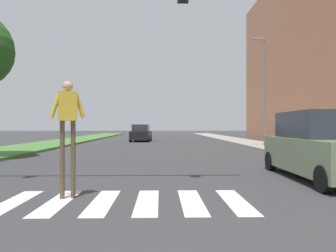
{
  "coord_description": "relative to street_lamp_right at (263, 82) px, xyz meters",
  "views": [
    {
      "loc": [
        0.72,
        -0.0,
        1.54
      ],
      "look_at": [
        1.14,
        17.62,
        1.53
      ],
      "focal_mm": 33.49,
      "sensor_mm": 36.0,
      "label": 1
    }
  ],
  "objects": [
    {
      "name": "sedan_midblock",
      "position": [
        -9.04,
        10.01,
        -3.81
      ],
      "size": [
        2.05,
        4.41,
        1.68
      ],
      "color": "black",
      "rests_on": "ground_plane"
    },
    {
      "name": "suv_crossing",
      "position": [
        -2.43,
        -12.4,
        -3.66
      ],
      "size": [
        2.06,
        4.64,
        1.97
      ],
      "color": "gray",
      "rests_on": "ground_plane"
    },
    {
      "name": "ground_plane",
      "position": [
        -7.81,
        8.64,
        -4.59
      ],
      "size": [
        140.0,
        140.0,
        0.0
      ],
      "primitive_type": "plane",
      "color": "#38383A"
    },
    {
      "name": "crosswalk",
      "position": [
        -7.81,
        -15.03,
        -4.59
      ],
      "size": [
        4.95,
        2.2,
        0.01
      ],
      "color": "silver",
      "rests_on": "ground_plane"
    },
    {
      "name": "median_strip",
      "position": [
        -15.98,
        6.64,
        -4.52
      ],
      "size": [
        3.97,
        64.0,
        0.15
      ],
      "primitive_type": "cube",
      "color": "#477A38",
      "rests_on": "ground_plane"
    },
    {
      "name": "sidewalk_right",
      "position": [
        0.6,
        6.64,
        -4.52
      ],
      "size": [
        3.0,
        64.0,
        0.15
      ],
      "primitive_type": "cube",
      "color": "#9E9991",
      "rests_on": "ground_plane"
    },
    {
      "name": "pedestrian_performer",
      "position": [
        -9.06,
        -14.68,
        -2.93
      ],
      "size": [
        0.73,
        0.35,
        2.49
      ],
      "color": "brown",
      "rests_on": "ground_plane"
    },
    {
      "name": "street_lamp_right",
      "position": [
        0.0,
        0.0,
        0.0
      ],
      "size": [
        1.02,
        0.24,
        7.5
      ],
      "color": "slate",
      "rests_on": "sidewalk_right"
    }
  ]
}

